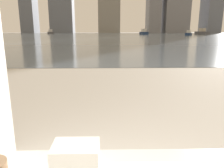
{
  "coord_description": "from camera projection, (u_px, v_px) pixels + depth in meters",
  "views": [
    {
      "loc": [
        -0.06,
        -0.08,
        1.19
      ],
      "look_at": [
        -0.0,
        2.37,
        0.59
      ],
      "focal_mm": 35.0,
      "sensor_mm": 36.0,
      "label": 1
    }
  ],
  "objects": [
    {
      "name": "towel_stack",
      "position": [
        76.0,
        160.0,
        1.06
      ],
      "size": [
        0.22,
        0.16,
        0.16
      ],
      "color": "white",
      "rests_on": "bathtub"
    },
    {
      "name": "harbor_water",
      "position": [
        107.0,
        35.0,
        60.57
      ],
      "size": [
        180.0,
        110.0,
        0.01
      ],
      "color": "slate",
      "rests_on": "ground_plane"
    },
    {
      "name": "harbor_boat_0",
      "position": [
        189.0,
        34.0,
        56.57
      ],
      "size": [
        2.84,
        3.74,
        1.35
      ],
      "color": "navy",
      "rests_on": "harbor_water"
    },
    {
      "name": "harbor_boat_2",
      "position": [
        202.0,
        32.0,
        71.62
      ],
      "size": [
        3.18,
        5.63,
        2.0
      ],
      "color": "#4C4C51",
      "rests_on": "harbor_water"
    },
    {
      "name": "harbor_boat_3",
      "position": [
        144.0,
        32.0,
        69.3
      ],
      "size": [
        2.24,
        4.95,
        1.79
      ],
      "color": "navy",
      "rests_on": "harbor_water"
    },
    {
      "name": "harbor_boat_4",
      "position": [
        51.0,
        32.0,
        78.94
      ],
      "size": [
        3.28,
        4.78,
        1.7
      ],
      "color": "#4C4C51",
      "rests_on": "harbor_water"
    },
    {
      "name": "skyline_tower_1",
      "position": [
        62.0,
        5.0,
        111.18
      ],
      "size": [
        11.59,
        9.01,
        27.71
      ],
      "color": "slate",
      "rests_on": "ground_plane"
    }
  ]
}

